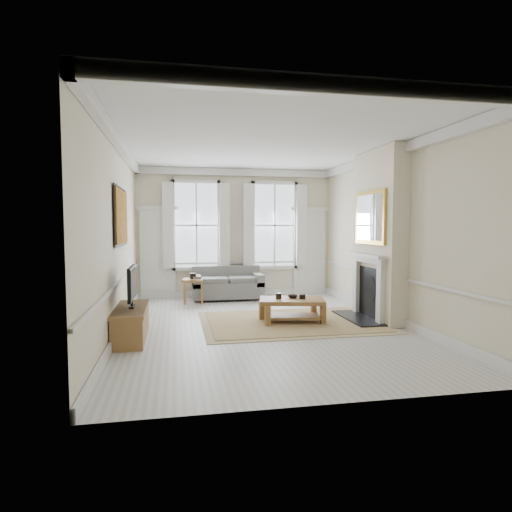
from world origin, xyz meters
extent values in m
plane|color=#B7B5AD|center=(0.00, 0.00, 0.00)|extent=(7.20, 7.20, 0.00)
plane|color=white|center=(0.00, 0.00, 3.40)|extent=(7.20, 7.20, 0.00)
plane|color=beige|center=(0.00, 3.60, 1.70)|extent=(5.20, 0.00, 5.20)
plane|color=beige|center=(-2.60, 0.00, 1.70)|extent=(0.00, 7.20, 7.20)
plane|color=beige|center=(2.60, 0.00, 1.70)|extent=(0.00, 7.20, 7.20)
cube|color=silver|center=(-2.05, 3.56, 1.15)|extent=(0.90, 0.08, 2.30)
cube|color=silver|center=(2.05, 3.56, 1.15)|extent=(0.90, 0.08, 2.30)
cube|color=#AA761D|center=(-2.56, 0.30, 2.05)|extent=(0.05, 1.66, 1.06)
cube|color=beige|center=(2.43, 0.20, 1.70)|extent=(0.35, 1.70, 3.38)
cube|color=black|center=(2.00, 0.20, 0.03)|extent=(0.55, 1.50, 0.05)
cube|color=silver|center=(2.20, -0.35, 0.57)|extent=(0.10, 0.18, 1.15)
cube|color=silver|center=(2.20, 0.75, 0.57)|extent=(0.10, 0.18, 1.15)
cube|color=silver|center=(2.15, 0.20, 1.30)|extent=(0.20, 1.45, 0.06)
cube|color=black|center=(2.25, 0.20, 0.55)|extent=(0.02, 0.92, 1.00)
cube|color=gold|center=(2.21, 0.20, 2.05)|extent=(0.06, 1.26, 1.06)
cube|color=#5B5B58|center=(-0.30, 3.05, 0.26)|extent=(1.78, 0.86, 0.40)
cube|color=#5B5B58|center=(-0.30, 3.38, 0.62)|extent=(1.78, 0.20, 0.44)
cube|color=#5B5B58|center=(-1.08, 3.05, 0.50)|extent=(0.20, 0.86, 0.30)
cube|color=#5B5B58|center=(0.49, 3.05, 0.50)|extent=(0.20, 0.86, 0.30)
cylinder|color=brown|center=(-1.06, 2.74, 0.04)|extent=(0.06, 0.06, 0.08)
cylinder|color=brown|center=(0.47, 3.36, 0.04)|extent=(0.06, 0.06, 0.08)
cube|color=brown|center=(-1.19, 2.71, 0.56)|extent=(0.55, 0.55, 0.06)
cube|color=brown|center=(-1.38, 2.51, 0.27)|extent=(0.05, 0.05, 0.53)
cube|color=brown|center=(-0.99, 2.51, 0.27)|extent=(0.05, 0.05, 0.53)
cube|color=brown|center=(-1.38, 2.90, 0.27)|extent=(0.05, 0.05, 0.53)
cube|color=brown|center=(-0.99, 2.90, 0.27)|extent=(0.05, 0.05, 0.53)
cube|color=#99754F|center=(0.62, 0.21, 0.01)|extent=(3.50, 2.60, 0.02)
cube|color=brown|center=(0.62, 0.21, 0.43)|extent=(1.37, 0.97, 0.08)
cube|color=brown|center=(0.10, -0.05, 0.19)|extent=(0.10, 0.10, 0.39)
cube|color=brown|center=(1.14, -0.05, 0.19)|extent=(0.10, 0.10, 0.39)
cube|color=brown|center=(0.10, 0.47, 0.19)|extent=(0.10, 0.10, 0.39)
cube|color=brown|center=(1.14, 0.47, 0.19)|extent=(0.10, 0.10, 0.39)
cylinder|color=black|center=(0.37, 0.26, 0.52)|extent=(0.11, 0.11, 0.11)
cylinder|color=black|center=(0.82, 0.16, 0.51)|extent=(0.12, 0.12, 0.09)
imported|color=black|center=(0.67, 0.31, 0.49)|extent=(0.28, 0.28, 0.05)
cube|color=brown|center=(-2.34, -0.50, 0.27)|extent=(0.48, 1.50, 0.54)
cube|color=black|center=(-2.32, -0.50, 0.55)|extent=(0.08, 0.30, 0.03)
cube|color=black|center=(-2.32, -0.50, 0.94)|extent=(0.05, 0.90, 0.55)
cube|color=black|center=(-2.29, -0.50, 0.94)|extent=(0.01, 0.83, 0.49)
camera|label=1|loc=(-1.60, -7.77, 1.88)|focal=30.00mm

